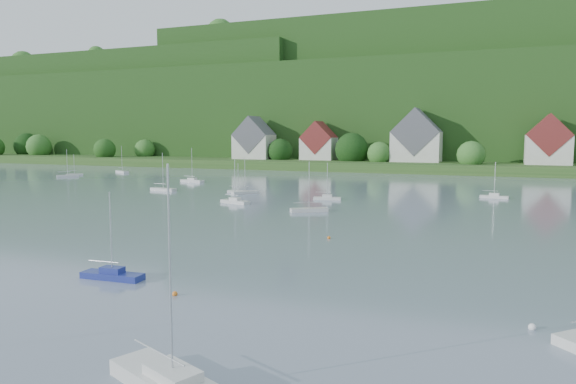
{
  "coord_description": "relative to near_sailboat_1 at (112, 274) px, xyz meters",
  "views": [
    {
      "loc": [
        31.3,
        4.04,
        12.3
      ],
      "look_at": [
        3.16,
        75.0,
        4.0
      ],
      "focal_mm": 33.31,
      "sensor_mm": 36.0,
      "label": 1
    }
  ],
  "objects": [
    {
      "name": "mooring_buoy_2",
      "position": [
        7.58,
        -1.99,
        -0.42
      ],
      "size": [
        0.42,
        0.42,
        0.42
      ],
      "primitive_type": "sphere",
      "color": "orange",
      "rests_on": "ground"
    },
    {
      "name": "village_building_1",
      "position": [
        -30.99,
        149.18,
        8.33
      ],
      "size": [
        12.0,
        9.36,
        14.0
      ],
      "color": "beige",
      "rests_on": "far_shore_strip"
    },
    {
      "name": "village_building_3",
      "position": [
        44.01,
        146.18,
        9.01
      ],
      "size": [
        13.0,
        10.4,
        15.5
      ],
      "color": "beige",
      "rests_on": "far_shore_strip"
    },
    {
      "name": "mooring_buoy_4",
      "position": [
        32.66,
        0.25,
        -0.42
      ],
      "size": [
        0.49,
        0.49,
        0.49
      ],
      "primitive_type": "sphere",
      "color": "white",
      "rests_on": "ground"
    },
    {
      "name": "near_sailboat_4",
      "position": [
        16.31,
        -15.32,
        0.11
      ],
      "size": [
        8.37,
        5.27,
        10.97
      ],
      "rotation": [
        0.0,
        0.0,
        -0.4
      ],
      "color": "silver",
      "rests_on": "ground"
    },
    {
      "name": "near_sailboat_1",
      "position": [
        0.0,
        0.0,
        0.0
      ],
      "size": [
        5.61,
        1.86,
        7.47
      ],
      "rotation": [
        0.0,
        0.0,
        0.06
      ],
      "color": "navy",
      "rests_on": "ground"
    },
    {
      "name": "far_sailboat_cluster",
      "position": [
        7.74,
        76.54,
        -0.05
      ],
      "size": [
        200.74,
        73.8,
        8.71
      ],
      "color": "silver",
      "rests_on": "ground"
    },
    {
      "name": "village_building_2",
      "position": [
        4.01,
        148.18,
        9.85
      ],
      "size": [
        16.0,
        11.44,
        18.0
      ],
      "color": "beige",
      "rests_on": "far_shore_strip"
    },
    {
      "name": "far_shore_strip",
      "position": [
        -0.99,
        160.18,
        1.08
      ],
      "size": [
        600.0,
        60.0,
        3.0
      ],
      "primitive_type": "cube",
      "color": "#284F1D",
      "rests_on": "ground"
    },
    {
      "name": "forested_ridge",
      "position": [
        -0.59,
        228.74,
        22.47
      ],
      "size": [
        620.0,
        181.22,
        69.89
      ],
      "color": "#1A3C13",
      "rests_on": "ground"
    },
    {
      "name": "mooring_buoy_3",
      "position": [
        11.92,
        23.7,
        -0.42
      ],
      "size": [
        0.41,
        0.41,
        0.41
      ],
      "primitive_type": "sphere",
      "color": "orange",
      "rests_on": "ground"
    },
    {
      "name": "village_building_0",
      "position": [
        -55.99,
        147.18,
        9.09
      ],
      "size": [
        14.0,
        10.4,
        16.0
      ],
      "color": "beige",
      "rests_on": "far_shore_strip"
    }
  ]
}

